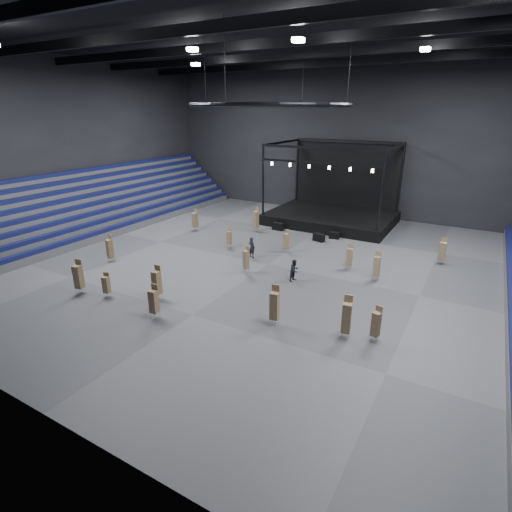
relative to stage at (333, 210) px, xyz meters
The scene contains 30 objects.
floor 16.30m from the stage, 90.00° to the right, with size 50.00×50.00×0.00m, color #4E4E50.
ceiling 23.18m from the stage, 90.00° to the right, with size 50.00×42.00×0.20m, color black.
wall_back 8.93m from the stage, 90.00° to the left, with size 50.00×0.20×18.00m, color black.
wall_left 30.75m from the stage, 147.00° to the right, with size 0.20×42.00×18.00m, color black.
bleachers_left 28.10m from the stage, 144.71° to the right, with size 7.20×40.00×6.40m.
stage is the anchor object (origin of this frame).
truss_ring 19.93m from the stage, 90.00° to the right, with size 12.30×12.30×5.15m.
roof_girders 22.62m from the stage, 90.00° to the right, with size 49.00×30.35×0.70m.
floodlights 25.28m from the stage, 90.00° to the right, with size 28.60×16.60×0.25m.
flight_case_left 7.65m from the stage, 122.19° to the right, with size 1.23×0.62×0.82m, color black.
flight_case_mid 8.11m from the stage, 80.03° to the right, with size 1.18×0.59×0.78m, color black.
flight_case_right 6.88m from the stage, 68.62° to the right, with size 1.06×0.53×0.70m, color black.
chair_stack_0 16.36m from the stage, 136.33° to the right, with size 0.64×0.64×2.40m.
chair_stack_1 29.67m from the stage, 107.98° to the right, with size 0.65×0.65×2.62m.
chair_stack_2 15.17m from the stage, 111.02° to the right, with size 0.51×0.51×1.92m.
chair_stack_3 28.28m from the stage, 93.75° to the right, with size 0.55×0.55×2.31m.
chair_stack_4 26.38m from the stage, 64.95° to the right, with size 0.53×0.53×2.23m.
chair_stack_5 18.79m from the stage, 92.12° to the right, with size 0.53×0.53×2.29m.
chair_stack_6 12.67m from the stage, 90.07° to the right, with size 0.53×0.53×2.21m.
chair_stack_7 25.78m from the stage, 118.54° to the right, with size 0.53×0.53×2.48m.
chair_stack_8 26.27m from the stage, 68.60° to the right, with size 0.58×0.58×2.74m.
chair_stack_9 25.68m from the stage, 78.25° to the right, with size 0.59×0.59×2.65m.
chair_stack_10 28.52m from the stage, 104.18° to the right, with size 0.53×0.53×1.86m.
chair_stack_11 15.58m from the stage, 33.55° to the right, with size 0.53×0.53×2.33m.
chair_stack_12 26.35m from the stage, 97.80° to the right, with size 0.52×0.52×2.55m.
chair_stack_13 17.61m from the stage, 59.29° to the right, with size 0.48×0.48×2.44m.
chair_stack_14 10.10m from the stage, 125.48° to the right, with size 0.61×0.61×2.72m.
chair_stack_15 15.39m from the stage, 65.24° to the right, with size 0.49×0.49×2.27m.
man_center 15.55m from the stage, 97.97° to the right, with size 0.69×0.45×1.90m, color black.
crew_member 18.64m from the stage, 79.34° to the right, with size 0.86×0.67×1.77m, color black.
Camera 1 is at (15.26, -28.55, 12.73)m, focal length 28.00 mm.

